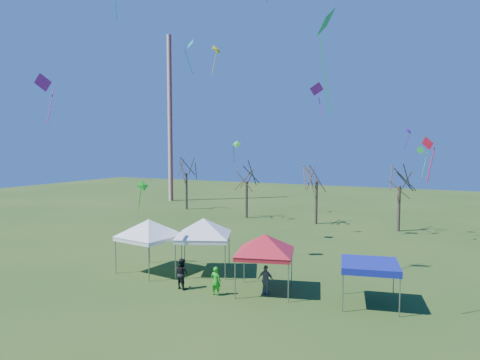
{
  "coord_description": "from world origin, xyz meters",
  "views": [
    {
      "loc": [
        10.19,
        -20.17,
        8.32
      ],
      "look_at": [
        -1.08,
        3.0,
        6.3
      ],
      "focal_mm": 32.0,
      "sensor_mm": 36.0,
      "label": 1
    }
  ],
  "objects_px": {
    "radio_mast": "(170,119)",
    "tree_3": "(400,170)",
    "tent_white_mid": "(203,222)",
    "tree_0": "(186,160)",
    "tent_red": "(265,238)",
    "tree_1": "(247,168)",
    "tree_2": "(317,166)",
    "tent_white_west": "(149,223)",
    "person_grey": "(266,280)",
    "person_dark": "(182,273)",
    "tent_blue": "(370,266)",
    "person_green": "(216,281)"
  },
  "relations": [
    {
      "from": "tree_0",
      "to": "tent_red",
      "type": "height_order",
      "value": "tree_0"
    },
    {
      "from": "tent_white_west",
      "to": "tent_blue",
      "type": "relative_size",
      "value": 1.32
    },
    {
      "from": "person_grey",
      "to": "radio_mast",
      "type": "bearing_deg",
      "value": -43.26
    },
    {
      "from": "tent_blue",
      "to": "person_dark",
      "type": "distance_m",
      "value": 10.59
    },
    {
      "from": "tent_red",
      "to": "radio_mast",
      "type": "bearing_deg",
      "value": 132.17
    },
    {
      "from": "tent_white_west",
      "to": "tent_red",
      "type": "relative_size",
      "value": 1.08
    },
    {
      "from": "person_grey",
      "to": "person_green",
      "type": "height_order",
      "value": "person_grey"
    },
    {
      "from": "tree_0",
      "to": "tent_blue",
      "type": "bearing_deg",
      "value": -42.06
    },
    {
      "from": "tree_1",
      "to": "tent_red",
      "type": "xyz_separation_m",
      "value": [
        11.75,
        -22.65,
        -2.67
      ]
    },
    {
      "from": "tent_white_mid",
      "to": "tree_2",
      "type": "bearing_deg",
      "value": 85.2
    },
    {
      "from": "tree_0",
      "to": "tent_red",
      "type": "relative_size",
      "value": 1.99
    },
    {
      "from": "radio_mast",
      "to": "tree_3",
      "type": "relative_size",
      "value": 3.16
    },
    {
      "from": "tree_2",
      "to": "person_green",
      "type": "bearing_deg",
      "value": -87.35
    },
    {
      "from": "radio_mast",
      "to": "person_green",
      "type": "distance_m",
      "value": 44.61
    },
    {
      "from": "tent_white_mid",
      "to": "tent_blue",
      "type": "distance_m",
      "value": 10.96
    },
    {
      "from": "tent_white_west",
      "to": "tent_white_mid",
      "type": "relative_size",
      "value": 1.04
    },
    {
      "from": "tree_0",
      "to": "tree_2",
      "type": "bearing_deg",
      "value": -9.24
    },
    {
      "from": "tree_0",
      "to": "person_green",
      "type": "xyz_separation_m",
      "value": [
        19.6,
        -27.11,
        -5.67
      ]
    },
    {
      "from": "tree_2",
      "to": "person_dark",
      "type": "bearing_deg",
      "value": -92.92
    },
    {
      "from": "tree_0",
      "to": "person_grey",
      "type": "distance_m",
      "value": 34.43
    },
    {
      "from": "tent_white_west",
      "to": "tree_2",
      "type": "bearing_deg",
      "value": 76.99
    },
    {
      "from": "tent_blue",
      "to": "tree_0",
      "type": "bearing_deg",
      "value": 137.94
    },
    {
      "from": "tent_white_west",
      "to": "person_grey",
      "type": "distance_m",
      "value": 9.07
    },
    {
      "from": "tree_3",
      "to": "tent_white_mid",
      "type": "distance_m",
      "value": 22.87
    },
    {
      "from": "tent_red",
      "to": "person_grey",
      "type": "distance_m",
      "value": 2.34
    },
    {
      "from": "person_grey",
      "to": "person_dark",
      "type": "distance_m",
      "value": 4.97
    },
    {
      "from": "tent_red",
      "to": "tree_3",
      "type": "bearing_deg",
      "value": 77.1
    },
    {
      "from": "tree_1",
      "to": "person_dark",
      "type": "bearing_deg",
      "value": -73.53
    },
    {
      "from": "tent_white_west",
      "to": "tent_red",
      "type": "distance_m",
      "value": 8.46
    },
    {
      "from": "radio_mast",
      "to": "tree_3",
      "type": "height_order",
      "value": "radio_mast"
    },
    {
      "from": "tent_white_west",
      "to": "person_green",
      "type": "xyz_separation_m",
      "value": [
        6.22,
        -2.03,
        -2.46
      ]
    },
    {
      "from": "tree_2",
      "to": "tent_red",
      "type": "xyz_separation_m",
      "value": [
        3.35,
        -22.38,
        -3.17
      ]
    },
    {
      "from": "tree_0",
      "to": "person_grey",
      "type": "height_order",
      "value": "tree_0"
    },
    {
      "from": "tent_blue",
      "to": "person_green",
      "type": "xyz_separation_m",
      "value": [
        -7.97,
        -2.24,
        -1.28
      ]
    },
    {
      "from": "tent_white_west",
      "to": "person_grey",
      "type": "height_order",
      "value": "tent_white_west"
    },
    {
      "from": "tent_blue",
      "to": "person_dark",
      "type": "xyz_separation_m",
      "value": [
        -10.31,
        -2.14,
        -1.19
      ]
    },
    {
      "from": "person_green",
      "to": "person_grey",
      "type": "bearing_deg",
      "value": -156.17
    },
    {
      "from": "tent_white_mid",
      "to": "radio_mast",
      "type": "bearing_deg",
      "value": 128.29
    },
    {
      "from": "tent_white_west",
      "to": "tree_0",
      "type": "bearing_deg",
      "value": 118.08
    },
    {
      "from": "tent_blue",
      "to": "person_green",
      "type": "height_order",
      "value": "tent_blue"
    },
    {
      "from": "tent_blue",
      "to": "person_green",
      "type": "relative_size",
      "value": 2.12
    },
    {
      "from": "tree_3",
      "to": "tent_blue",
      "type": "relative_size",
      "value": 2.3
    },
    {
      "from": "tree_1",
      "to": "tree_2",
      "type": "distance_m",
      "value": 8.42
    },
    {
      "from": "tree_3",
      "to": "tent_white_west",
      "type": "distance_m",
      "value": 25.75
    },
    {
      "from": "tree_3",
      "to": "tent_red",
      "type": "bearing_deg",
      "value": -102.9
    },
    {
      "from": "tree_1",
      "to": "tree_2",
      "type": "xyz_separation_m",
      "value": [
        8.4,
        -0.27,
        0.5
      ]
    },
    {
      "from": "tree_0",
      "to": "person_dark",
      "type": "relative_size",
      "value": 4.69
    },
    {
      "from": "tree_0",
      "to": "tent_white_west",
      "type": "distance_m",
      "value": 28.61
    },
    {
      "from": "person_green",
      "to": "tree_1",
      "type": "bearing_deg",
      "value": -72.62
    },
    {
      "from": "radio_mast",
      "to": "tree_0",
      "type": "bearing_deg",
      "value": -42.77
    }
  ]
}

